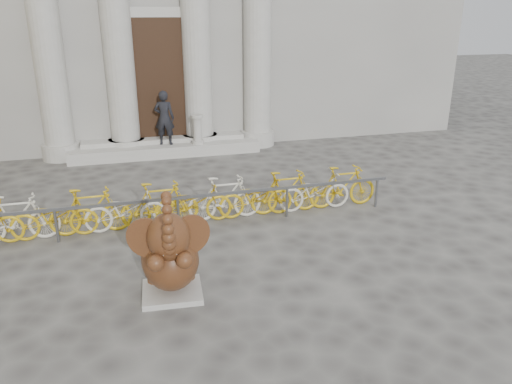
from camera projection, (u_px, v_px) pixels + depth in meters
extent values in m
plane|color=#474442|center=(232.00, 313.00, 7.69)|extent=(80.00, 80.00, 0.00)
cube|color=black|center=(160.00, 80.00, 15.87)|extent=(2.40, 0.16, 4.00)
cylinder|color=#A8A59E|center=(44.00, 25.00, 14.37)|extent=(0.90, 0.90, 8.00)
cylinder|color=#A8A59E|center=(116.00, 25.00, 14.88)|extent=(0.90, 0.90, 8.00)
cylinder|color=#A8A59E|center=(196.00, 24.00, 15.49)|extent=(0.90, 0.90, 8.00)
cylinder|color=#A8A59E|center=(257.00, 24.00, 16.00)|extent=(0.90, 0.90, 8.00)
cube|color=#A8A59E|center=(166.00, 149.00, 16.13)|extent=(6.00, 1.20, 0.36)
cube|color=#A8A59E|center=(172.00, 292.00, 8.17)|extent=(1.02, 0.94, 0.10)
ellipsoid|color=black|center=(171.00, 268.00, 8.25)|extent=(0.86, 0.83, 0.61)
ellipsoid|color=black|center=(170.00, 258.00, 7.98)|extent=(1.01, 1.22, 0.99)
cylinder|color=black|center=(155.00, 274.00, 8.38)|extent=(0.31, 0.31, 0.25)
cylinder|color=black|center=(186.00, 271.00, 8.47)|extent=(0.31, 0.31, 0.25)
cylinder|color=black|center=(156.00, 260.00, 7.53)|extent=(0.28, 0.59, 0.38)
cylinder|color=black|center=(184.00, 258.00, 7.60)|extent=(0.28, 0.59, 0.38)
ellipsoid|color=black|center=(169.00, 237.00, 7.48)|extent=(0.70, 0.66, 0.77)
cylinder|color=black|center=(147.00, 238.00, 7.54)|extent=(0.62, 0.29, 0.65)
cylinder|color=black|center=(190.00, 235.00, 7.66)|extent=(0.64, 0.20, 0.65)
cone|color=beige|center=(162.00, 253.00, 7.34)|extent=(0.11, 0.23, 0.10)
cone|color=beige|center=(178.00, 251.00, 7.38)|extent=(0.14, 0.23, 0.10)
cube|color=slate|center=(178.00, 198.00, 10.43)|extent=(9.71, 0.06, 0.06)
cylinder|color=slate|center=(57.00, 226.00, 9.93)|extent=(0.06, 0.06, 0.70)
cylinder|color=slate|center=(178.00, 213.00, 10.55)|extent=(0.06, 0.06, 0.70)
cylinder|color=slate|center=(287.00, 202.00, 11.17)|extent=(0.06, 0.06, 0.70)
cylinder|color=slate|center=(376.00, 193.00, 11.74)|extent=(0.06, 0.06, 0.70)
imported|color=beige|center=(16.00, 218.00, 9.91)|extent=(1.66, 0.47, 1.00)
imported|color=gold|center=(54.00, 215.00, 10.09)|extent=(1.70, 0.50, 1.00)
imported|color=gold|center=(90.00, 211.00, 10.27)|extent=(1.66, 0.47, 1.00)
imported|color=beige|center=(126.00, 208.00, 10.46)|extent=(1.70, 0.50, 1.00)
imported|color=gold|center=(160.00, 204.00, 10.64)|extent=(1.66, 0.47, 1.00)
imported|color=gold|center=(193.00, 201.00, 10.82)|extent=(1.70, 0.50, 1.00)
imported|color=beige|center=(225.00, 198.00, 11.00)|extent=(1.66, 0.47, 1.00)
imported|color=gold|center=(256.00, 195.00, 11.18)|extent=(1.70, 0.50, 1.00)
imported|color=gold|center=(286.00, 192.00, 11.36)|extent=(1.66, 0.47, 1.00)
imported|color=beige|center=(315.00, 189.00, 11.54)|extent=(1.70, 0.50, 1.00)
imported|color=gold|center=(343.00, 186.00, 11.72)|extent=(1.66, 0.47, 1.00)
imported|color=black|center=(164.00, 118.00, 15.69)|extent=(0.72, 0.57, 1.71)
cylinder|color=#A8A59E|center=(198.00, 142.00, 16.03)|extent=(0.38, 0.38, 0.11)
cylinder|color=#A8A59E|center=(198.00, 131.00, 15.91)|extent=(0.27, 0.27, 0.86)
cylinder|color=#A8A59E|center=(197.00, 116.00, 15.75)|extent=(0.38, 0.38, 0.10)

